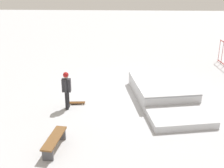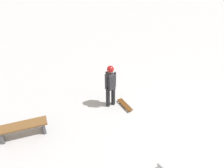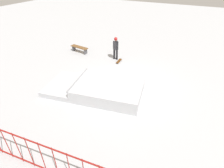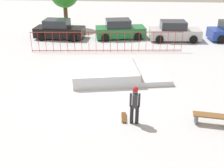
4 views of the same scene
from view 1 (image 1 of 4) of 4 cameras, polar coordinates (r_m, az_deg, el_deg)
name	(u,v)px [view 1 (image 1 of 4)]	position (r m, az deg, el deg)	size (l,w,h in m)	color
ground_plane	(132,92)	(15.34, 3.86, -1.45)	(60.00, 60.00, 0.00)	#B7BABF
skate_ramp	(164,93)	(14.57, 9.94, -1.67)	(5.77, 3.50, 0.74)	silver
skater	(67,88)	(13.30, -8.67, -0.68)	(0.44, 0.38, 1.73)	black
skateboard	(76,103)	(14.01, -6.82, -3.54)	(0.30, 0.81, 0.09)	#593314
park_bench	(54,140)	(10.73, -10.94, -10.53)	(1.64, 0.61, 0.48)	brown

